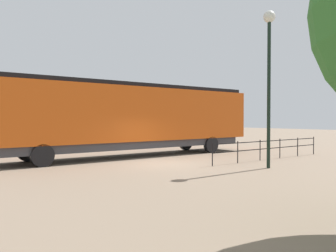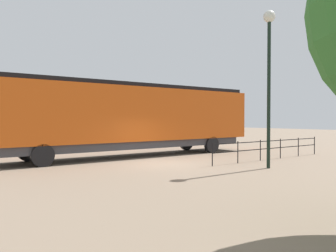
{
  "view_description": "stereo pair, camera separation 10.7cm",
  "coord_description": "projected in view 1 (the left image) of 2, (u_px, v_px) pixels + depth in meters",
  "views": [
    {
      "loc": [
        13.95,
        -10.22,
        2.3
      ],
      "look_at": [
        0.17,
        0.19,
        1.94
      ],
      "focal_mm": 36.24,
      "sensor_mm": 36.0,
      "label": 1
    },
    {
      "loc": [
        14.01,
        -10.13,
        2.3
      ],
      "look_at": [
        0.17,
        0.19,
        1.94
      ],
      "focal_mm": 36.24,
      "sensor_mm": 36.0,
      "label": 2
    }
  ],
  "objects": [
    {
      "name": "lamp_post",
      "position": [
        269.0,
        56.0,
        15.7
      ],
      "size": [
        0.55,
        0.55,
        7.31
      ],
      "color": "black",
      "rests_on": "ground_plane"
    },
    {
      "name": "ground_plane",
      "position": [
        163.0,
        164.0,
        17.34
      ],
      "size": [
        120.0,
        120.0,
        0.0
      ],
      "primitive_type": "plane",
      "color": "#84705B"
    },
    {
      "name": "platform_fence",
      "position": [
        270.0,
        146.0,
        19.21
      ],
      "size": [
        0.05,
        9.2,
        1.14
      ],
      "color": "black",
      "rests_on": "ground_plane"
    },
    {
      "name": "locomotive",
      "position": [
        138.0,
        116.0,
        20.93
      ],
      "size": [
        2.97,
        17.47,
        4.4
      ],
      "color": "#D15114",
      "rests_on": "ground_plane"
    }
  ]
}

